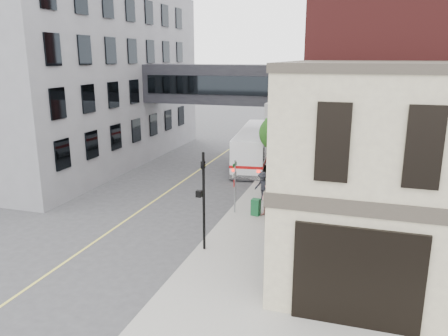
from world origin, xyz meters
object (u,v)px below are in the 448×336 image
Objects in this scene: bus at (255,145)px; newspaper_box at (256,207)px; pedestrian_a at (289,175)px; pedestrian_b at (269,201)px; pedestrian_c at (263,186)px; sandwich_board at (271,238)px.

bus is 12.26m from newspaper_box.
pedestrian_a is 5.69m from pedestrian_b.
pedestrian_c is 2.64m from newspaper_box.
newspaper_box reaches higher than sandwich_board.
pedestrian_b is (3.63, -11.84, -0.56)m from bus.
bus is at bearing 110.69° from pedestrian_b.
pedestrian_a is at bearing 95.93° from pedestrian_c.
newspaper_box is at bearing -76.15° from bus.
sandwich_board is (1.65, -3.88, -0.01)m from newspaper_box.
pedestrian_a is (3.83, -6.15, -0.62)m from bus.
bus is at bearing 129.14° from pedestrian_a.
pedestrian_c is at bearing -73.53° from bus.
pedestrian_b is 2.72m from pedestrian_c.
pedestrian_c is 1.99× the size of sandwich_board.
pedestrian_c reaches higher than sandwich_board.
sandwich_board is at bearing -78.39° from pedestrian_a.
pedestrian_b is at bearing 9.90° from newspaper_box.
pedestrian_b is 2.00× the size of sandwich_board.
pedestrian_a is at bearing 91.60° from pedestrian_b.
pedestrian_a reaches higher than sandwich_board.
bus is 7.27m from pedestrian_a.
bus is 6.08× the size of pedestrian_c.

